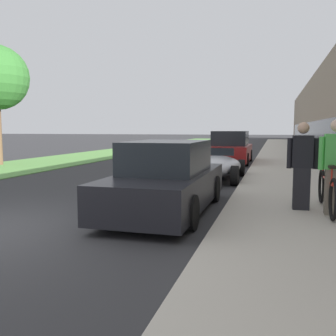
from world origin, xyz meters
The scene contains 8 objects.
sidewalk_slab centered at (5.75, 21.00, 0.05)m, with size 4.14×70.00×0.10m.
lawn_strip centered at (-6.36, 25.00, 0.01)m, with size 4.55×70.00×0.03m.
tandem_bicycle centered at (5.62, 2.83, 0.50)m, with size 0.52×2.39×0.94m.
person_rider centered at (5.71, 2.54, 0.98)m, with size 0.60×0.23×1.75m.
person_bystander centered at (5.16, 2.86, 0.96)m, with size 0.58×0.23×1.71m.
parked_sedan_curbside centered at (2.55, 2.38, 0.65)m, with size 1.74×4.30×1.44m.
vintage_roadster_curbside centered at (2.71, 7.46, 0.45)m, with size 1.86×4.06×1.03m.
parked_sedan_far centered at (2.55, 13.75, 0.71)m, with size 1.97×4.39×1.58m.
Camera 1 is at (4.61, -4.84, 1.68)m, focal length 40.00 mm.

